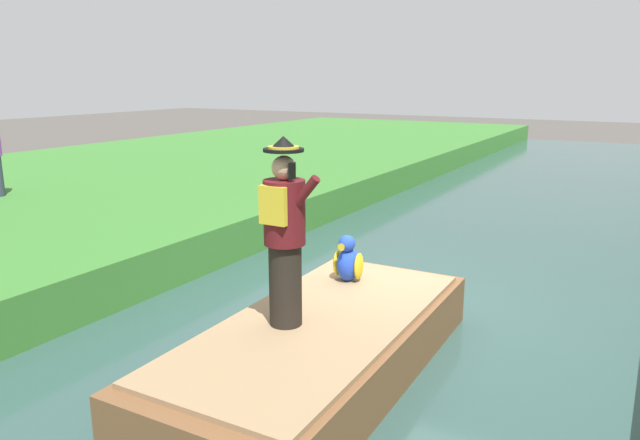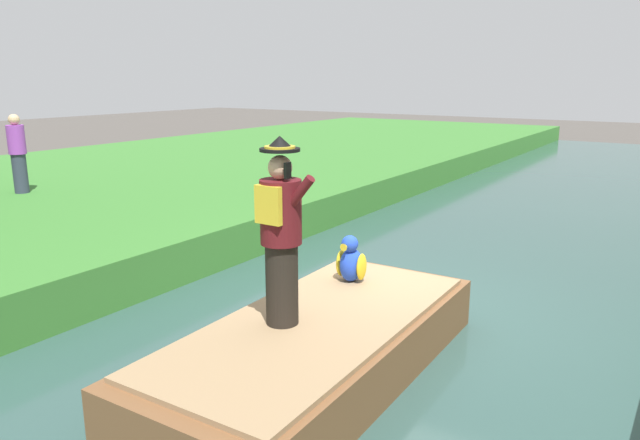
# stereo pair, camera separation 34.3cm
# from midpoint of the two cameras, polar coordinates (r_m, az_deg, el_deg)

# --- Properties ---
(ground_plane) EXTENTS (80.00, 80.00, 0.00)m
(ground_plane) POSITION_cam_midpoint_polar(r_m,az_deg,el_deg) (7.99, 6.01, -9.27)
(ground_plane) COLOR #4C4742
(canal_water) EXTENTS (6.23, 48.00, 0.10)m
(canal_water) POSITION_cam_midpoint_polar(r_m,az_deg,el_deg) (7.97, 6.02, -8.94)
(canal_water) COLOR #2D4C47
(canal_water) RESTS_ON ground
(boat) EXTENTS (1.89, 4.24, 0.61)m
(boat) POSITION_cam_midpoint_polar(r_m,az_deg,el_deg) (6.21, -1.63, -12.10)
(boat) COLOR brown
(boat) RESTS_ON canal_water
(person_pirate) EXTENTS (0.61, 0.42, 1.85)m
(person_pirate) POSITION_cam_midpoint_polar(r_m,az_deg,el_deg) (5.69, -5.12, -1.30)
(person_pirate) COLOR black
(person_pirate) RESTS_ON boat
(parrot_plush) EXTENTS (0.36, 0.35, 0.57)m
(parrot_plush) POSITION_cam_midpoint_polar(r_m,az_deg,el_deg) (7.10, 1.31, -3.95)
(parrot_plush) COLOR blue
(parrot_plush) RESTS_ON boat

